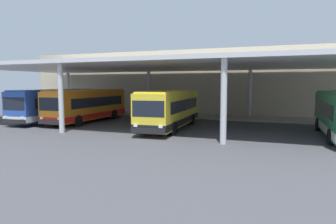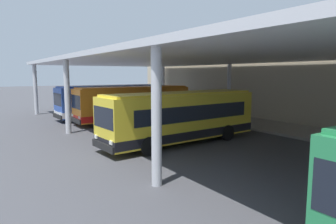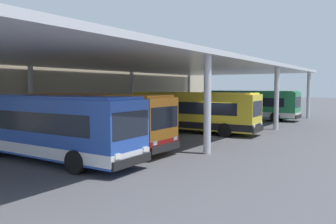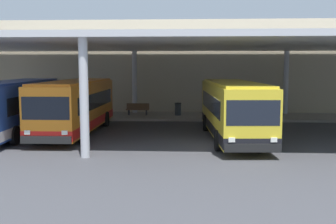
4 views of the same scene
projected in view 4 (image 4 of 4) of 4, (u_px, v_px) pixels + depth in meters
ground_plane at (221, 148)px, 20.25m from camera, size 200.00×200.00×0.00m
platform_kerb at (210, 117)px, 31.90m from camera, size 42.00×4.50×0.18m
station_building_facade at (209, 67)px, 34.69m from camera, size 48.00×1.60×7.88m
canopy_shelter at (216, 45)px, 25.11m from camera, size 40.00×17.00×5.55m
bus_nearest_bay at (14, 107)px, 23.99m from camera, size 3.04×10.63×3.17m
bus_second_bay at (76, 106)px, 24.43m from camera, size 2.78×10.55×3.17m
bus_middle_bay at (233, 109)px, 22.52m from camera, size 3.17×10.66×3.17m
bench_waiting at (138, 109)px, 32.22m from camera, size 1.80×0.45×0.92m
trash_bin at (178, 109)px, 32.02m from camera, size 0.52×0.52×0.98m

